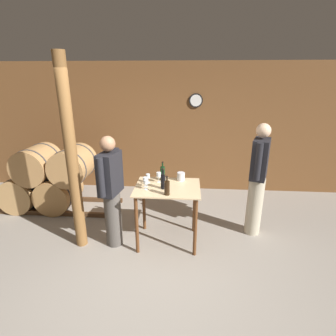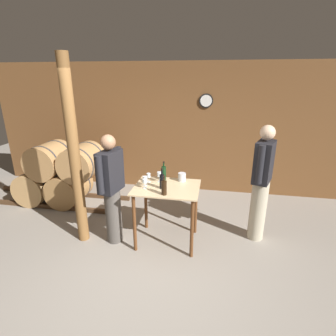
{
  "view_description": "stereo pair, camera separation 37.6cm",
  "coord_description": "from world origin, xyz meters",
  "px_view_note": "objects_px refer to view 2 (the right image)",
  "views": [
    {
      "loc": [
        0.41,
        -2.57,
        2.39
      ],
      "look_at": [
        0.14,
        0.98,
        1.15
      ],
      "focal_mm": 28.0,
      "sensor_mm": 36.0,
      "label": 1
    },
    {
      "loc": [
        0.79,
        -2.52,
        2.39
      ],
      "look_at": [
        0.14,
        0.98,
        1.15
      ],
      "focal_mm": 28.0,
      "sensor_mm": 36.0,
      "label": 2
    }
  ],
  "objects_px": {
    "wine_bottle_center": "(164,187)",
    "wine_glass_near_center": "(149,176)",
    "wooden_post": "(74,156)",
    "person_host": "(261,182)",
    "wine_bottle_left": "(162,181)",
    "wine_glass_far_side": "(159,175)",
    "wine_bottle_far_left": "(164,173)",
    "ice_bucket": "(182,177)",
    "person_visitor_with_scarf": "(111,188)",
    "wine_glass_near_left": "(145,179)",
    "wine_glass_near_right": "(145,182)"
  },
  "relations": [
    {
      "from": "wine_bottle_left",
      "to": "wine_bottle_center",
      "type": "xyz_separation_m",
      "value": [
        0.07,
        -0.2,
        -0.01
      ]
    },
    {
      "from": "wine_glass_near_center",
      "to": "wine_glass_far_side",
      "type": "relative_size",
      "value": 0.89
    },
    {
      "from": "ice_bucket",
      "to": "person_visitor_with_scarf",
      "type": "bearing_deg",
      "value": -158.34
    },
    {
      "from": "wine_bottle_left",
      "to": "person_host",
      "type": "distance_m",
      "value": 1.46
    },
    {
      "from": "person_visitor_with_scarf",
      "to": "person_host",
      "type": "bearing_deg",
      "value": 12.24
    },
    {
      "from": "wooden_post",
      "to": "person_host",
      "type": "distance_m",
      "value": 2.71
    },
    {
      "from": "person_visitor_with_scarf",
      "to": "wine_glass_far_side",
      "type": "bearing_deg",
      "value": 24.21
    },
    {
      "from": "wine_glass_near_center",
      "to": "person_host",
      "type": "xyz_separation_m",
      "value": [
        1.65,
        0.21,
        -0.06
      ]
    },
    {
      "from": "person_visitor_with_scarf",
      "to": "wine_bottle_left",
      "type": "bearing_deg",
      "value": 4.28
    },
    {
      "from": "wooden_post",
      "to": "ice_bucket",
      "type": "height_order",
      "value": "wooden_post"
    },
    {
      "from": "wooden_post",
      "to": "wine_bottle_center",
      "type": "bearing_deg",
      "value": -4.09
    },
    {
      "from": "wine_glass_far_side",
      "to": "ice_bucket",
      "type": "relative_size",
      "value": 1.24
    },
    {
      "from": "wine_bottle_center",
      "to": "ice_bucket",
      "type": "height_order",
      "value": "wine_bottle_center"
    },
    {
      "from": "wooden_post",
      "to": "person_host",
      "type": "height_order",
      "value": "wooden_post"
    },
    {
      "from": "wine_glass_near_center",
      "to": "wine_glass_near_right",
      "type": "distance_m",
      "value": 0.24
    },
    {
      "from": "person_host",
      "to": "person_visitor_with_scarf",
      "type": "distance_m",
      "value": 2.19
    },
    {
      "from": "wine_bottle_far_left",
      "to": "person_host",
      "type": "height_order",
      "value": "person_host"
    },
    {
      "from": "wine_glass_near_right",
      "to": "person_host",
      "type": "xyz_separation_m",
      "value": [
        1.64,
        0.45,
        -0.06
      ]
    },
    {
      "from": "wooden_post",
      "to": "wine_bottle_left",
      "type": "distance_m",
      "value": 1.28
    },
    {
      "from": "wine_glass_near_left",
      "to": "wine_glass_near_center",
      "type": "distance_m",
      "value": 0.15
    },
    {
      "from": "wine_glass_near_center",
      "to": "wine_glass_near_right",
      "type": "height_order",
      "value": "wine_glass_near_center"
    },
    {
      "from": "wine_bottle_left",
      "to": "ice_bucket",
      "type": "bearing_deg",
      "value": 54.12
    },
    {
      "from": "wine_bottle_left",
      "to": "wine_glass_near_right",
      "type": "bearing_deg",
      "value": -170.9
    },
    {
      "from": "wine_glass_far_side",
      "to": "person_host",
      "type": "relative_size",
      "value": 0.09
    },
    {
      "from": "wine_glass_near_left",
      "to": "wine_glass_near_center",
      "type": "relative_size",
      "value": 1.04
    },
    {
      "from": "wine_bottle_far_left",
      "to": "wine_bottle_left",
      "type": "xyz_separation_m",
      "value": [
        0.04,
        -0.32,
        -0.0
      ]
    },
    {
      "from": "wine_bottle_far_left",
      "to": "ice_bucket",
      "type": "xyz_separation_m",
      "value": [
        0.28,
        0.01,
        -0.05
      ]
    },
    {
      "from": "wine_glass_near_center",
      "to": "wine_glass_far_side",
      "type": "xyz_separation_m",
      "value": [
        0.16,
        0.03,
        0.02
      ]
    },
    {
      "from": "wine_bottle_center",
      "to": "person_host",
      "type": "height_order",
      "value": "person_host"
    },
    {
      "from": "wine_bottle_left",
      "to": "person_visitor_with_scarf",
      "type": "relative_size",
      "value": 0.18
    },
    {
      "from": "wine_bottle_far_left",
      "to": "wine_glass_near_left",
      "type": "xyz_separation_m",
      "value": [
        -0.22,
        -0.27,
        -0.01
      ]
    },
    {
      "from": "ice_bucket",
      "to": "wine_glass_near_left",
      "type": "bearing_deg",
      "value": -150.86
    },
    {
      "from": "wine_glass_near_right",
      "to": "person_visitor_with_scarf",
      "type": "relative_size",
      "value": 0.08
    },
    {
      "from": "wine_glass_near_left",
      "to": "wine_glass_near_center",
      "type": "xyz_separation_m",
      "value": [
        0.01,
        0.15,
        -0.01
      ]
    },
    {
      "from": "wine_glass_near_left",
      "to": "ice_bucket",
      "type": "bearing_deg",
      "value": 29.14
    },
    {
      "from": "wooden_post",
      "to": "wine_glass_near_left",
      "type": "relative_size",
      "value": 18.8
    },
    {
      "from": "wooden_post",
      "to": "wine_bottle_left",
      "type": "relative_size",
      "value": 8.98
    },
    {
      "from": "wine_glass_far_side",
      "to": "person_host",
      "type": "distance_m",
      "value": 1.5
    },
    {
      "from": "ice_bucket",
      "to": "wine_glass_far_side",
      "type": "bearing_deg",
      "value": -163.62
    },
    {
      "from": "wine_bottle_center",
      "to": "wine_glass_near_right",
      "type": "xyz_separation_m",
      "value": [
        -0.31,
        0.16,
        -0.0
      ]
    },
    {
      "from": "wine_glass_near_left",
      "to": "person_visitor_with_scarf",
      "type": "xyz_separation_m",
      "value": [
        -0.48,
        -0.11,
        -0.13
      ]
    },
    {
      "from": "wine_bottle_left",
      "to": "wine_glass_far_side",
      "type": "distance_m",
      "value": 0.25
    },
    {
      "from": "wine_bottle_left",
      "to": "person_host",
      "type": "bearing_deg",
      "value": 16.25
    },
    {
      "from": "person_visitor_with_scarf",
      "to": "ice_bucket",
      "type": "bearing_deg",
      "value": 21.66
    },
    {
      "from": "wine_glass_near_left",
      "to": "wine_glass_far_side",
      "type": "distance_m",
      "value": 0.25
    },
    {
      "from": "person_visitor_with_scarf",
      "to": "wooden_post",
      "type": "bearing_deg",
      "value": -174.27
    },
    {
      "from": "wooden_post",
      "to": "wine_bottle_left",
      "type": "height_order",
      "value": "wooden_post"
    },
    {
      "from": "wine_bottle_far_left",
      "to": "wine_glass_far_side",
      "type": "bearing_deg",
      "value": -119.64
    },
    {
      "from": "wine_bottle_center",
      "to": "wine_glass_near_center",
      "type": "distance_m",
      "value": 0.51
    },
    {
      "from": "wine_glass_near_right",
      "to": "wine_glass_far_side",
      "type": "relative_size",
      "value": 0.87
    }
  ]
}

